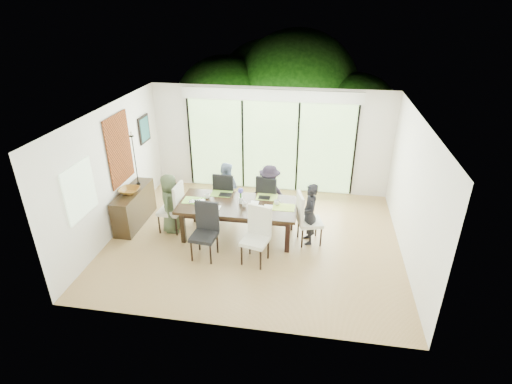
# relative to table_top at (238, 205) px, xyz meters

# --- Properties ---
(floor) EXTENTS (6.00, 5.00, 0.01)m
(floor) POSITION_rel_table_top_xyz_m (0.35, -0.11, -0.74)
(floor) COLOR olive
(floor) RESTS_ON ground
(ceiling) EXTENTS (6.00, 5.00, 0.01)m
(ceiling) POSITION_rel_table_top_xyz_m (0.35, -0.11, 1.97)
(ceiling) COLOR white
(ceiling) RESTS_ON wall_back
(wall_back) EXTENTS (6.00, 0.02, 2.70)m
(wall_back) POSITION_rel_table_top_xyz_m (0.35, 2.40, 0.61)
(wall_back) COLOR silver
(wall_back) RESTS_ON floor
(wall_front) EXTENTS (6.00, 0.02, 2.70)m
(wall_front) POSITION_rel_table_top_xyz_m (0.35, -2.62, 0.61)
(wall_front) COLOR white
(wall_front) RESTS_ON floor
(wall_left) EXTENTS (0.02, 5.00, 2.70)m
(wall_left) POSITION_rel_table_top_xyz_m (-2.66, -0.11, 0.61)
(wall_left) COLOR beige
(wall_left) RESTS_ON floor
(wall_right) EXTENTS (0.02, 5.00, 2.70)m
(wall_right) POSITION_rel_table_top_xyz_m (3.36, -0.11, 0.61)
(wall_right) COLOR beige
(wall_right) RESTS_ON floor
(glass_doors) EXTENTS (4.20, 0.02, 2.30)m
(glass_doors) POSITION_rel_table_top_xyz_m (0.35, 2.36, 0.46)
(glass_doors) COLOR #598C3F
(glass_doors) RESTS_ON wall_back
(blinds_header) EXTENTS (4.40, 0.06, 0.28)m
(blinds_header) POSITION_rel_table_top_xyz_m (0.35, 2.35, 1.76)
(blinds_header) COLOR white
(blinds_header) RESTS_ON wall_back
(mullion_a) EXTENTS (0.05, 0.04, 2.30)m
(mullion_a) POSITION_rel_table_top_xyz_m (-1.75, 2.35, 0.46)
(mullion_a) COLOR black
(mullion_a) RESTS_ON wall_back
(mullion_b) EXTENTS (0.05, 0.04, 2.30)m
(mullion_b) POSITION_rel_table_top_xyz_m (-0.35, 2.35, 0.46)
(mullion_b) COLOR black
(mullion_b) RESTS_ON wall_back
(mullion_c) EXTENTS (0.05, 0.04, 2.30)m
(mullion_c) POSITION_rel_table_top_xyz_m (1.05, 2.35, 0.46)
(mullion_c) COLOR black
(mullion_c) RESTS_ON wall_back
(mullion_d) EXTENTS (0.05, 0.04, 2.30)m
(mullion_d) POSITION_rel_table_top_xyz_m (2.45, 2.35, 0.46)
(mullion_d) COLOR black
(mullion_d) RESTS_ON wall_back
(side_window) EXTENTS (0.02, 0.90, 1.00)m
(side_window) POSITION_rel_table_top_xyz_m (-2.62, -1.31, 0.76)
(side_window) COLOR #8CAD7F
(side_window) RESTS_ON wall_left
(deck) EXTENTS (6.00, 1.80, 0.10)m
(deck) POSITION_rel_table_top_xyz_m (0.35, 3.29, -0.79)
(deck) COLOR #503D22
(deck) RESTS_ON ground
(rail_top) EXTENTS (6.00, 0.08, 0.06)m
(rail_top) POSITION_rel_table_top_xyz_m (0.35, 4.09, -0.19)
(rail_top) COLOR brown
(rail_top) RESTS_ON deck
(foliage_left) EXTENTS (3.20, 3.20, 3.20)m
(foliage_left) POSITION_rel_table_top_xyz_m (-1.45, 5.09, 0.70)
(foliage_left) COLOR #14380F
(foliage_left) RESTS_ON ground
(foliage_mid) EXTENTS (4.00, 4.00, 4.00)m
(foliage_mid) POSITION_rel_table_top_xyz_m (0.75, 5.69, 1.06)
(foliage_mid) COLOR #14380F
(foliage_mid) RESTS_ON ground
(foliage_right) EXTENTS (2.80, 2.80, 2.80)m
(foliage_right) POSITION_rel_table_top_xyz_m (2.55, 4.89, 0.52)
(foliage_right) COLOR #14380F
(foliage_right) RESTS_ON ground
(foliage_far) EXTENTS (3.60, 3.60, 3.60)m
(foliage_far) POSITION_rel_table_top_xyz_m (-0.25, 6.39, 0.88)
(foliage_far) COLOR #14380F
(foliage_far) RESTS_ON ground
(table_top) EXTENTS (2.46, 1.13, 0.06)m
(table_top) POSITION_rel_table_top_xyz_m (0.00, 0.00, 0.00)
(table_top) COLOR black
(table_top) RESTS_ON floor
(table_apron) EXTENTS (2.25, 0.92, 0.10)m
(table_apron) POSITION_rel_table_top_xyz_m (0.00, 0.00, -0.09)
(table_apron) COLOR black
(table_apron) RESTS_ON floor
(table_leg_fl) EXTENTS (0.09, 0.09, 0.71)m
(table_leg_fl) POSITION_rel_table_top_xyz_m (-1.08, -0.43, -0.38)
(table_leg_fl) COLOR black
(table_leg_fl) RESTS_ON floor
(table_leg_fr) EXTENTS (0.09, 0.09, 0.71)m
(table_leg_fr) POSITION_rel_table_top_xyz_m (1.08, -0.43, -0.38)
(table_leg_fr) COLOR black
(table_leg_fr) RESTS_ON floor
(table_leg_bl) EXTENTS (0.09, 0.09, 0.71)m
(table_leg_bl) POSITION_rel_table_top_xyz_m (-1.08, 0.43, -0.38)
(table_leg_bl) COLOR black
(table_leg_bl) RESTS_ON floor
(table_leg_br) EXTENTS (0.09, 0.09, 0.71)m
(table_leg_br) POSITION_rel_table_top_xyz_m (1.08, 0.43, -0.38)
(table_leg_br) COLOR black
(table_leg_br) RESTS_ON floor
(chair_left_end) EXTENTS (0.49, 0.49, 1.13)m
(chair_left_end) POSITION_rel_table_top_xyz_m (-1.50, -0.00, -0.17)
(chair_left_end) COLOR silver
(chair_left_end) RESTS_ON floor
(chair_right_end) EXTENTS (0.58, 0.58, 1.13)m
(chair_right_end) POSITION_rel_table_top_xyz_m (1.50, 0.00, -0.17)
(chair_right_end) COLOR white
(chair_right_end) RESTS_ON floor
(chair_far_left) EXTENTS (0.50, 0.50, 1.13)m
(chair_far_left) POSITION_rel_table_top_xyz_m (-0.45, 0.85, -0.17)
(chair_far_left) COLOR black
(chair_far_left) RESTS_ON floor
(chair_far_right) EXTENTS (0.57, 0.57, 1.13)m
(chair_far_right) POSITION_rel_table_top_xyz_m (0.55, 0.85, -0.17)
(chair_far_right) COLOR black
(chair_far_right) RESTS_ON floor
(chair_near_left) EXTENTS (0.51, 0.51, 1.13)m
(chair_near_left) POSITION_rel_table_top_xyz_m (-0.50, -0.87, -0.17)
(chair_near_left) COLOR black
(chair_near_left) RESTS_ON floor
(chair_near_right) EXTENTS (0.57, 0.57, 1.13)m
(chair_near_right) POSITION_rel_table_top_xyz_m (0.50, -0.87, -0.17)
(chair_near_right) COLOR white
(chair_near_right) RESTS_ON floor
(person_left_end) EXTENTS (0.40, 0.62, 1.32)m
(person_left_end) POSITION_rel_table_top_xyz_m (-1.48, 0.00, -0.08)
(person_left_end) COLOR #404C32
(person_left_end) RESTS_ON floor
(person_right_end) EXTENTS (0.53, 0.69, 1.32)m
(person_right_end) POSITION_rel_table_top_xyz_m (1.48, 0.00, -0.08)
(person_right_end) COLOR black
(person_right_end) RESTS_ON floor
(person_far_left) EXTENTS (0.67, 0.48, 1.32)m
(person_far_left) POSITION_rel_table_top_xyz_m (-0.45, 0.83, -0.08)
(person_far_left) COLOR #7D91B5
(person_far_left) RESTS_ON floor
(person_far_right) EXTENTS (0.66, 0.46, 1.32)m
(person_far_right) POSITION_rel_table_top_xyz_m (0.55, 0.83, -0.08)
(person_far_right) COLOR black
(person_far_right) RESTS_ON floor
(placemat_left) EXTENTS (0.45, 0.33, 0.01)m
(placemat_left) POSITION_rel_table_top_xyz_m (-0.95, 0.00, 0.03)
(placemat_left) COLOR #83C145
(placemat_left) RESTS_ON table_top
(placemat_right) EXTENTS (0.45, 0.33, 0.01)m
(placemat_right) POSITION_rel_table_top_xyz_m (0.95, 0.00, 0.03)
(placemat_right) COLOR #A7C647
(placemat_right) RESTS_ON table_top
(placemat_far_l) EXTENTS (0.45, 0.33, 0.01)m
(placemat_far_l) POSITION_rel_table_top_xyz_m (-0.45, 0.40, 0.03)
(placemat_far_l) COLOR #76A93C
(placemat_far_l) RESTS_ON table_top
(placemat_far_r) EXTENTS (0.45, 0.33, 0.01)m
(placemat_far_r) POSITION_rel_table_top_xyz_m (0.55, 0.40, 0.03)
(placemat_far_r) COLOR #96BC43
(placemat_far_r) RESTS_ON table_top
(placemat_paper) EXTENTS (0.45, 0.33, 0.01)m
(placemat_paper) POSITION_rel_table_top_xyz_m (-0.55, -0.30, 0.03)
(placemat_paper) COLOR white
(placemat_paper) RESTS_ON table_top
(tablet_far_l) EXTENTS (0.27, 0.18, 0.01)m
(tablet_far_l) POSITION_rel_table_top_xyz_m (-0.35, 0.35, 0.04)
(tablet_far_l) COLOR black
(tablet_far_l) RESTS_ON table_top
(tablet_far_r) EXTENTS (0.25, 0.17, 0.01)m
(tablet_far_r) POSITION_rel_table_top_xyz_m (0.50, 0.35, 0.04)
(tablet_far_r) COLOR black
(tablet_far_r) RESTS_ON table_top
(papers) EXTENTS (0.31, 0.23, 0.00)m
(papers) POSITION_rel_table_top_xyz_m (0.70, -0.05, 0.03)
(papers) COLOR white
(papers) RESTS_ON table_top
(platter_base) EXTENTS (0.27, 0.27, 0.02)m
(platter_base) POSITION_rel_table_top_xyz_m (-0.55, -0.30, 0.05)
(platter_base) COLOR white
(platter_base) RESTS_ON table_top
(platter_snacks) EXTENTS (0.20, 0.20, 0.01)m
(platter_snacks) POSITION_rel_table_top_xyz_m (-0.55, -0.30, 0.07)
(platter_snacks) COLOR #C28216
(platter_snacks) RESTS_ON table_top
(vase) EXTENTS (0.08, 0.08, 0.12)m
(vase) POSITION_rel_table_top_xyz_m (0.05, 0.05, 0.09)
(vase) COLOR silver
(vase) RESTS_ON table_top
(hyacinth_stems) EXTENTS (0.04, 0.04, 0.16)m
(hyacinth_stems) POSITION_rel_table_top_xyz_m (0.05, 0.05, 0.21)
(hyacinth_stems) COLOR #337226
(hyacinth_stems) RESTS_ON table_top
(hyacinth_blooms) EXTENTS (0.11, 0.11, 0.11)m
(hyacinth_blooms) POSITION_rel_table_top_xyz_m (0.05, 0.05, 0.32)
(hyacinth_blooms) COLOR #5C55D5
(hyacinth_blooms) RESTS_ON table_top
(laptop) EXTENTS (0.38, 0.30, 0.03)m
(laptop) POSITION_rel_table_top_xyz_m (-0.85, -0.10, 0.04)
(laptop) COLOR silver
(laptop) RESTS_ON table_top
(cup_a) EXTENTS (0.17, 0.17, 0.10)m
(cup_a) POSITION_rel_table_top_xyz_m (-0.70, 0.15, 0.08)
(cup_a) COLOR white
(cup_a) RESTS_ON table_top
(cup_b) EXTENTS (0.14, 0.14, 0.09)m
(cup_b) POSITION_rel_table_top_xyz_m (0.15, -0.10, 0.08)
(cup_b) COLOR white
(cup_b) RESTS_ON table_top
(cup_c) EXTENTS (0.15, 0.15, 0.10)m
(cup_c) POSITION_rel_table_top_xyz_m (0.80, 0.10, 0.08)
(cup_c) COLOR white
(cup_c) RESTS_ON table_top
(book) EXTENTS (0.17, 0.23, 0.02)m
(book) POSITION_rel_table_top_xyz_m (0.25, 0.05, 0.04)
(book) COLOR white
(book) RESTS_ON table_top
(sideboard) EXTENTS (0.40, 1.43, 0.80)m
(sideboard) POSITION_rel_table_top_xyz_m (-2.41, 0.16, -0.33)
(sideboard) COLOR black
(sideboard) RESTS_ON floor
(bowl) EXTENTS (0.43, 0.43, 0.10)m
(bowl) POSITION_rel_table_top_xyz_m (-2.41, 0.06, 0.12)
(bowl) COLOR brown
(bowl) RESTS_ON sideboard
(candlestick_base) EXTENTS (0.09, 0.09, 0.04)m
(candlestick_base) POSITION_rel_table_top_xyz_m (-2.41, 0.51, 0.09)
(candlestick_base) COLOR black
(candlestick_base) RESTS_ON sideboard
(candlestick_shaft) EXTENTS (0.02, 0.02, 1.12)m
(candlestick_shaft) POSITION_rel_table_top_xyz_m (-2.41, 0.51, 0.65)
(candlestick_shaft) COLOR black
(candlestick_shaft) RESTS_ON sideboard
(candlestick_pan) EXTENTS (0.09, 0.09, 0.03)m
(candlestick_pan) POSITION_rel_table_top_xyz_m (-2.41, 0.51, 1.20)
(candlestick_pan) COLOR black
(candlestick_pan) RESTS_ON sideboard
(candle) EXTENTS (0.03, 0.03, 0.09)m
(candle) POSITION_rel_table_top_xyz_m (-2.41, 0.51, 1.26)
(candle) COLOR silver
(candle) RESTS_ON sideboard
(tapestry) EXTENTS (0.02, 1.00, 1.50)m
(tapestry) POSITION_rel_table_top_xyz_m (-2.62, 0.29, 0.96)
(tapestry) COLOR #8D3914
(tapestry) RESTS_ON wall_left
(art_frame) EXTENTS (0.03, 0.55, 0.65)m
(art_frame) POSITION_rel_table_top_xyz_m (-2.62, 1.59, 1.01)
(art_frame) COLOR black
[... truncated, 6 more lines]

